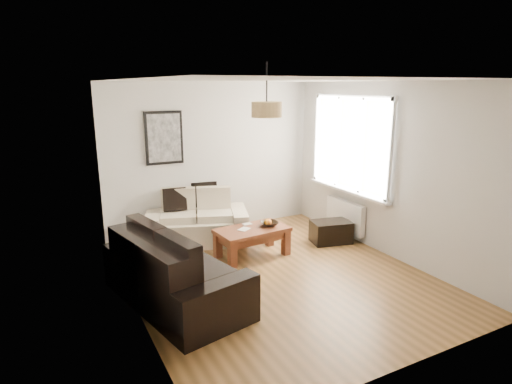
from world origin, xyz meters
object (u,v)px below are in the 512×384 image
sofa_leather (175,268)px  coffee_table (252,242)px  loveseat_cream (197,217)px  ottoman (331,232)px

sofa_leather → coffee_table: 1.69m
loveseat_cream → ottoman: 2.24m
loveseat_cream → ottoman: bearing=-9.7°
coffee_table → ottoman: (1.42, -0.08, -0.04)m
loveseat_cream → ottoman: loveseat_cream is taller
ottoman → loveseat_cream: bearing=150.7°
coffee_table → loveseat_cream: bearing=117.3°
coffee_table → ottoman: size_ratio=1.71×
coffee_table → sofa_leather: bearing=-150.2°
sofa_leather → ottoman: bearing=-87.9°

